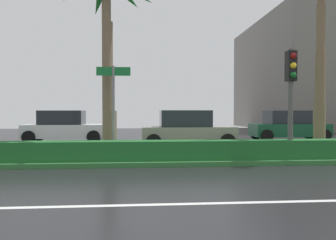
{
  "coord_description": "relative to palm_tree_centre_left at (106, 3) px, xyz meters",
  "views": [
    {
      "loc": [
        0.52,
        -4.02,
        1.66
      ],
      "look_at": [
        1.79,
        11.46,
        1.28
      ],
      "focal_mm": 36.42,
      "sensor_mm": 36.0,
      "label": 1
    }
  ],
  "objects": [
    {
      "name": "traffic_signal_median_right",
      "position": [
        5.95,
        -1.51,
        -2.87
      ],
      "size": [
        0.28,
        0.43,
        3.51
      ],
      "color": "#4C4C47",
      "rests_on": "median_strip"
    },
    {
      "name": "car_in_traffic_fourth",
      "position": [
        9.67,
        6.95,
        -4.61
      ],
      "size": [
        4.3,
        2.02,
        1.72
      ],
      "color": "#195133",
      "rests_on": "ground_plane"
    },
    {
      "name": "ground_plane",
      "position": [
        0.64,
        1.02,
        -5.48
      ],
      "size": [
        90.0,
        42.0,
        0.1
      ],
      "primitive_type": "cube",
      "color": "black"
    },
    {
      "name": "palm_tree_centre_left",
      "position": [
        0.0,
        0.0,
        0.0
      ],
      "size": [
        3.54,
        3.45,
        6.71
      ],
      "color": "brown",
      "rests_on": "median_strip"
    },
    {
      "name": "median_strip",
      "position": [
        0.64,
        0.02,
        -5.36
      ],
      "size": [
        85.5,
        4.0,
        0.15
      ],
      "primitive_type": "cube",
      "color": "#2D6B33",
      "rests_on": "ground_plane"
    },
    {
      "name": "near_lane_divider_stripe",
      "position": [
        0.64,
        -5.98,
        -5.43
      ],
      "size": [
        81.0,
        0.14,
        0.01
      ],
      "primitive_type": "cube",
      "color": "white",
      "rests_on": "ground_plane"
    },
    {
      "name": "car_in_traffic_second",
      "position": [
        -2.98,
        6.93,
        -4.61
      ],
      "size": [
        4.3,
        2.02,
        1.72
      ],
      "color": "white",
      "rests_on": "ground_plane"
    },
    {
      "name": "car_in_traffic_third",
      "position": [
        3.35,
        3.73,
        -4.61
      ],
      "size": [
        4.3,
        2.02,
        1.72
      ],
      "color": "gray",
      "rests_on": "ground_plane"
    },
    {
      "name": "median_hedge",
      "position": [
        0.64,
        -1.38,
        -4.98
      ],
      "size": [
        76.5,
        0.7,
        0.6
      ],
      "color": "#1E6028",
      "rests_on": "median_strip"
    },
    {
      "name": "street_name_sign",
      "position": [
        0.29,
        -0.81,
        -3.35
      ],
      "size": [
        1.1,
        0.08,
        3.0
      ],
      "color": "slate",
      "rests_on": "median_strip"
    }
  ]
}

